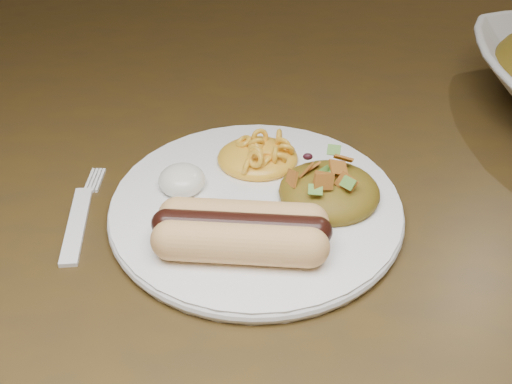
{
  "coord_description": "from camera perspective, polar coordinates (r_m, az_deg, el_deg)",
  "views": [
    {
      "loc": [
        0.04,
        -0.52,
        1.09
      ],
      "look_at": [
        0.03,
        -0.11,
        0.77
      ],
      "focal_mm": 42.0,
      "sensor_mm": 36.0,
      "label": 1
    }
  ],
  "objects": [
    {
      "name": "mac_and_cheese",
      "position": [
        0.57,
        0.16,
        4.15
      ],
      "size": [
        0.1,
        0.1,
        0.03
      ],
      "primitive_type": "ellipsoid",
      "rotation": [
        0.0,
        0.0,
        0.41
      ],
      "color": "yellow",
      "rests_on": "plate"
    },
    {
      "name": "sour_cream",
      "position": [
        0.54,
        -7.11,
        1.54
      ],
      "size": [
        0.05,
        0.05,
        0.03
      ],
      "primitive_type": "ellipsoid",
      "rotation": [
        0.0,
        0.0,
        -0.15
      ],
      "color": "white",
      "rests_on": "plate"
    },
    {
      "name": "fork",
      "position": [
        0.54,
        -16.71,
        -2.99
      ],
      "size": [
        0.04,
        0.15,
        0.0
      ],
      "primitive_type": "cube",
      "rotation": [
        0.0,
        0.0,
        0.12
      ],
      "color": "white",
      "rests_on": "table"
    },
    {
      "name": "taco_salad",
      "position": [
        0.52,
        7.06,
        0.79
      ],
      "size": [
        0.09,
        0.08,
        0.04
      ],
      "rotation": [
        0.0,
        0.0,
        0.31
      ],
      "color": "#A2491A",
      "rests_on": "plate"
    },
    {
      "name": "table",
      "position": [
        0.68,
        -2.4,
        -2.15
      ],
      "size": [
        1.6,
        0.9,
        0.75
      ],
      "color": "#432F11",
      "rests_on": "floor"
    },
    {
      "name": "hotdog",
      "position": [
        0.47,
        -1.41,
        -3.67
      ],
      "size": [
        0.12,
        0.07,
        0.03
      ],
      "rotation": [
        0.0,
        0.0,
        -0.05
      ],
      "color": "#FEB576",
      "rests_on": "plate"
    },
    {
      "name": "plate",
      "position": [
        0.53,
        0.0,
        -1.42
      ],
      "size": [
        0.32,
        0.32,
        0.01
      ],
      "primitive_type": "cylinder",
      "rotation": [
        0.0,
        0.0,
        -0.33
      ],
      "color": "white",
      "rests_on": "table"
    }
  ]
}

